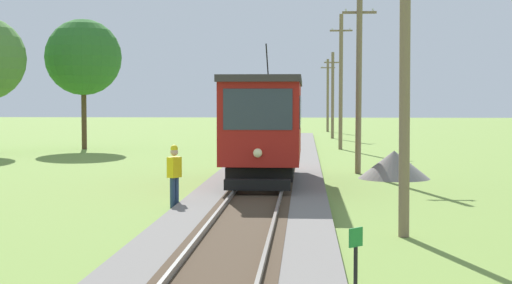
% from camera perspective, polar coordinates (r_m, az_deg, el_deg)
% --- Properties ---
extents(red_tram, '(2.60, 8.54, 4.79)m').
position_cam_1_polar(red_tram, '(26.59, 0.68, 1.36)').
color(red_tram, maroon).
rests_on(red_tram, rail_right).
extents(utility_pole_near_tram, '(1.40, 0.51, 7.89)m').
position_cam_1_polar(utility_pole_near_tram, '(16.99, 11.26, 6.53)').
color(utility_pole_near_tram, '#7A664C').
rests_on(utility_pole_near_tram, ground).
extents(utility_pole_mid, '(1.40, 0.57, 7.55)m').
position_cam_1_polar(utility_pole_mid, '(31.16, 7.83, 4.68)').
color(utility_pole_mid, '#7A664C').
rests_on(utility_pole_mid, ground).
extents(utility_pole_far, '(1.40, 0.47, 8.37)m').
position_cam_1_polar(utility_pole_far, '(46.81, 6.48, 4.67)').
color(utility_pole_far, '#7A664C').
rests_on(utility_pole_far, ground).
extents(utility_pole_distant, '(1.40, 0.37, 6.94)m').
position_cam_1_polar(utility_pole_distant, '(60.61, 5.85, 3.64)').
color(utility_pole_distant, '#7A664C').
rests_on(utility_pole_distant, ground).
extents(utility_pole_horizon, '(1.40, 0.58, 7.13)m').
position_cam_1_polar(utility_pole_horizon, '(73.80, 5.48, 3.63)').
color(utility_pole_horizon, '#7A664C').
rests_on(utility_pole_horizon, ground).
extents(trackside_signal_marker, '(0.21, 0.21, 1.18)m').
position_cam_1_polar(trackside_signal_marker, '(11.12, 7.59, -9.10)').
color(trackside_signal_marker, black).
rests_on(trackside_signal_marker, ground).
extents(gravel_pile, '(2.78, 2.78, 1.09)m').
position_cam_1_polar(gravel_pile, '(29.61, 10.47, -1.70)').
color(gravel_pile, gray).
rests_on(gravel_pile, ground).
extents(track_worker, '(0.40, 0.45, 1.78)m').
position_cam_1_polar(track_worker, '(21.26, -6.24, -2.37)').
color(track_worker, navy).
rests_on(track_worker, ground).
extents(tree_left_near, '(4.74, 4.74, 8.11)m').
position_cam_1_polar(tree_left_near, '(48.09, -13.01, 6.29)').
color(tree_left_near, '#4C3823').
rests_on(tree_left_near, ground).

